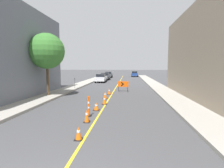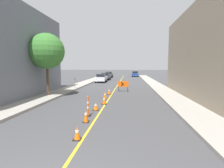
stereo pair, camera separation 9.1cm
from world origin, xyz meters
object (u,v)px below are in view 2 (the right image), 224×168
object	(u,v)px
traffic_cone_fourth	(104,100)
parked_car_curb_mid	(106,76)
traffic_cone_farthest	(109,91)
parked_car_curb_near	(101,78)
delineator_post_front	(88,107)
parked_car_curb_far	(109,75)
parked_car_opposite_side	(135,74)
parking_meter_near_curb	(75,81)
traffic_cone_third	(96,106)
traffic_cone_fifth	(105,95)
arrow_barricade_primary	(123,84)
traffic_cone_second	(86,116)
traffic_cone_nearest	(77,133)
street_tree_left_near	(47,51)

from	to	relation	value
traffic_cone_fourth	parked_car_curb_mid	bearing A→B (deg)	97.57
traffic_cone_farthest	parked_car_curb_near	world-z (taller)	parked_car_curb_near
delineator_post_front	parked_car_curb_far	bearing A→B (deg)	94.79
parked_car_opposite_side	parking_meter_near_curb	xyz separation A→B (m)	(-8.72, -29.70, 0.36)
traffic_cone_farthest	parked_car_curb_mid	bearing A→B (deg)	98.91
delineator_post_front	parked_car_curb_near	world-z (taller)	parked_car_curb_near
traffic_cone_third	delineator_post_front	size ratio (longest dim) A/B	0.44
traffic_cone_fifth	parked_car_curb_near	distance (m)	17.17
parked_car_opposite_side	parked_car_curb_far	bearing A→B (deg)	-141.86
arrow_barricade_primary	traffic_cone_farthest	bearing A→B (deg)	-117.43
traffic_cone_second	traffic_cone_third	size ratio (longest dim) A/B	1.32
traffic_cone_farthest	parked_car_curb_near	bearing A→B (deg)	102.54
traffic_cone_nearest	traffic_cone_farthest	xyz separation A→B (m)	(-0.04, 11.66, 0.07)
traffic_cone_second	street_tree_left_near	world-z (taller)	street_tree_left_near
traffic_cone_farthest	parking_meter_near_curb	xyz separation A→B (m)	(-4.95, 3.67, 0.81)
arrow_barricade_primary	parked_car_curb_mid	size ratio (longest dim) A/B	0.29
traffic_cone_nearest	parked_car_opposite_side	bearing A→B (deg)	85.27
traffic_cone_fifth	parked_car_curb_mid	bearing A→B (deg)	97.68
parked_car_curb_near	street_tree_left_near	world-z (taller)	street_tree_left_near
traffic_cone_third	parked_car_curb_mid	xyz separation A→B (m)	(-3.03, 26.97, 0.53)
parked_car_curb_mid	parked_car_opposite_side	distance (m)	14.92
traffic_cone_nearest	street_tree_left_near	distance (m)	12.03
traffic_cone_nearest	delineator_post_front	size ratio (longest dim) A/B	0.45
traffic_cone_fifth	parked_car_curb_near	xyz separation A→B (m)	(-3.09, 16.88, 0.46)
parked_car_opposite_side	delineator_post_front	bearing A→B (deg)	-93.28
traffic_cone_third	arrow_barricade_primary	xyz separation A→B (m)	(1.54, 9.15, 0.59)
parked_car_opposite_side	street_tree_left_near	size ratio (longest dim) A/B	0.73
traffic_cone_fifth	traffic_cone_farthest	distance (m)	2.51
delineator_post_front	traffic_cone_third	bearing A→B (deg)	82.38
arrow_barricade_primary	parking_meter_near_curb	world-z (taller)	parking_meter_near_curb
traffic_cone_nearest	parked_car_curb_mid	distance (m)	31.98
parked_car_curb_mid	traffic_cone_fourth	bearing A→B (deg)	-79.95
traffic_cone_fourth	traffic_cone_fifth	world-z (taller)	traffic_cone_fourth
delineator_post_front	arrow_barricade_primary	xyz separation A→B (m)	(1.73, 10.60, 0.32)
traffic_cone_fifth	delineator_post_front	size ratio (longest dim) A/B	0.55
traffic_cone_fourth	parking_meter_near_curb	size ratio (longest dim) A/B	0.49
arrow_barricade_primary	parked_car_curb_near	bearing A→B (deg)	114.54
traffic_cone_second	traffic_cone_fifth	bearing A→B (deg)	89.55
traffic_cone_third	traffic_cone_fifth	world-z (taller)	traffic_cone_fifth
parked_car_curb_near	delineator_post_front	bearing A→B (deg)	-83.36
traffic_cone_fifth	street_tree_left_near	world-z (taller)	street_tree_left_near
parked_car_curb_far	parking_meter_near_curb	size ratio (longest dim) A/B	3.11
parked_car_curb_near	traffic_cone_fourth	bearing A→B (deg)	-80.69
traffic_cone_third	traffic_cone_fifth	distance (m)	4.30
traffic_cone_farthest	delineator_post_front	distance (m)	8.26
parked_car_curb_far	parked_car_curb_near	bearing A→B (deg)	-89.49
arrow_barricade_primary	parked_car_opposite_side	bearing A→B (deg)	89.23
traffic_cone_farthest	parked_car_curb_far	bearing A→B (deg)	96.83
traffic_cone_nearest	traffic_cone_farthest	distance (m)	11.66
traffic_cone_nearest	parked_car_opposite_side	xyz separation A→B (m)	(3.73, 45.03, 0.52)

